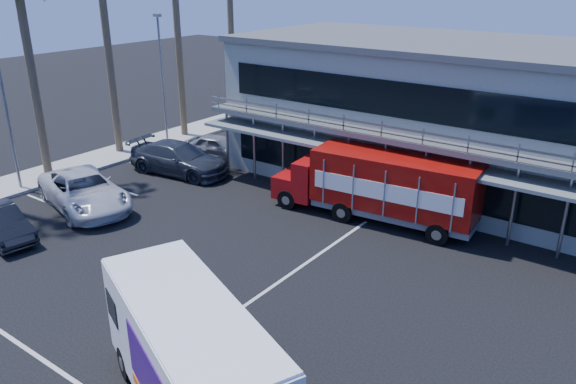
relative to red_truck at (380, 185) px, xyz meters
The scene contains 11 objects.
ground 8.93m from the red_truck, 105.60° to the right, with size 120.00×120.00×0.00m, color black.
building 6.81m from the red_truck, 84.35° to the left, with size 22.40×12.00×7.30m.
curb_strip 17.61m from the red_truck, behind, with size 3.00×32.00×0.16m, color #A5A399.
light_pole_near 18.37m from the red_truck, 155.80° to the right, with size 0.50×0.25×8.09m.
light_pole_far 16.98m from the red_truck, behind, with size 0.50×0.25×8.09m.
red_truck is the anchor object (origin of this frame).
white_van 13.57m from the red_truck, 81.94° to the right, with size 7.10×4.80×3.29m.
parked_car_b 16.17m from the red_truck, 137.30° to the right, with size 1.47×4.20×1.38m, color black.
parked_car_c 13.73m from the red_truck, 149.90° to the right, with size 2.83×6.13×1.70m, color silver.
parked_car_d 11.92m from the red_truck, behind, with size 2.39×5.88×1.71m, color #2B303A.
parked_car_e 12.13m from the red_truck, 168.76° to the left, with size 1.69×4.19×1.43m, color gray.
Camera 1 is at (12.69, -12.51, 10.49)m, focal length 35.00 mm.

